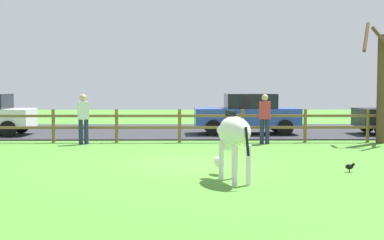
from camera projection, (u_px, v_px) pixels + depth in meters
ground_plane at (192, 164)px, 13.15m from camera, size 60.00×60.00×0.00m
parking_asphalt at (189, 131)px, 22.43m from camera, size 28.00×7.40×0.05m
paddock_fence at (180, 123)px, 18.10m from camera, size 21.39×0.11×1.13m
bare_tree at (383, 83)px, 17.82m from camera, size 1.70×1.69×4.10m
zebra at (233, 135)px, 10.69m from camera, size 0.79×1.90×1.41m
crow_on_grass at (350, 166)px, 11.91m from camera, size 0.21×0.10×0.20m
parked_car_blue at (247, 113)px, 20.82m from camera, size 4.04×1.96×1.56m
visitor_left_of_tree at (265, 117)px, 17.61m from camera, size 0.40×0.28×1.64m
visitor_right_of_tree at (83, 117)px, 17.52m from camera, size 0.41×0.31×1.64m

